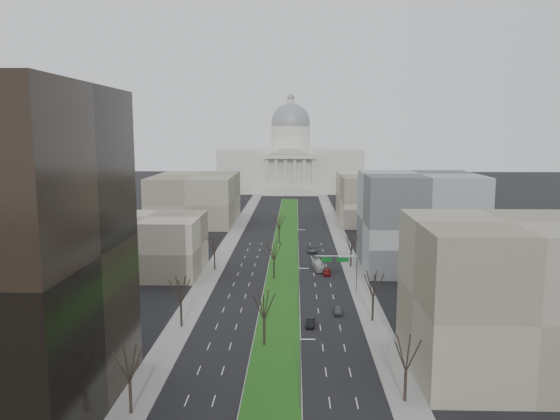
% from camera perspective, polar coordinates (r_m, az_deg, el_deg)
% --- Properties ---
extents(ground, '(600.00, 600.00, 0.00)m').
position_cam_1_polar(ground, '(168.04, 0.59, -3.58)').
color(ground, black).
rests_on(ground, ground).
extents(median, '(8.00, 222.03, 0.20)m').
position_cam_1_polar(median, '(167.03, 0.59, -3.62)').
color(median, '#999993').
rests_on(median, ground).
extents(sidewalk_left, '(5.00, 330.00, 0.15)m').
position_cam_1_polar(sidewalk_left, '(145.09, -6.55, -5.53)').
color(sidewalk_left, gray).
rests_on(sidewalk_left, ground).
extents(sidewalk_right, '(5.00, 330.00, 0.15)m').
position_cam_1_polar(sidewalk_right, '(144.36, 7.40, -5.61)').
color(sidewalk_right, gray).
rests_on(sidewalk_right, ground).
extents(capitol, '(80.00, 46.00, 55.00)m').
position_cam_1_polar(capitol, '(314.54, 1.11, 4.97)').
color(capitol, beige).
rests_on(capitol, ground).
extents(building_beige_left, '(26.00, 22.00, 14.00)m').
position_cam_1_polar(building_beige_left, '(137.14, -13.63, -3.56)').
color(building_beige_left, gray).
rests_on(building_beige_left, ground).
extents(building_tan_right, '(26.00, 24.00, 22.00)m').
position_cam_1_polar(building_tan_right, '(85.42, 22.39, -8.41)').
color(building_tan_right, gray).
rests_on(building_tan_right, ground).
extents(building_grey_right, '(28.00, 26.00, 24.00)m').
position_cam_1_polar(building_grey_right, '(141.70, 14.27, -1.14)').
color(building_grey_right, '#5A5D5F').
rests_on(building_grey_right, ground).
extents(building_far_left, '(30.00, 40.00, 18.00)m').
position_cam_1_polar(building_far_left, '(209.48, -8.81, 1.19)').
color(building_far_left, gray).
rests_on(building_far_left, ground).
extents(building_far_right, '(30.00, 40.00, 18.00)m').
position_cam_1_polar(building_far_right, '(213.38, 10.27, 1.28)').
color(building_far_right, gray).
rests_on(building_far_right, ground).
extents(tree_left_near, '(5.10, 5.10, 9.18)m').
position_cam_1_polar(tree_left_near, '(71.34, -15.50, -15.16)').
color(tree_left_near, black).
rests_on(tree_left_near, ground).
extents(tree_left_mid, '(5.40, 5.40, 9.72)m').
position_cam_1_polar(tree_left_mid, '(98.55, -10.35, -8.12)').
color(tree_left_mid, black).
rests_on(tree_left_mid, ground).
extents(tree_left_far, '(5.28, 5.28, 9.50)m').
position_cam_1_polar(tree_left_far, '(136.79, -6.89, -3.48)').
color(tree_left_far, black).
rests_on(tree_left_far, ground).
extents(tree_right_near, '(5.16, 5.16, 9.29)m').
position_cam_1_polar(tree_right_near, '(73.44, 13.08, -14.30)').
color(tree_right_near, black).
rests_on(tree_right_near, ground).
extents(tree_right_mid, '(5.52, 5.52, 9.94)m').
position_cam_1_polar(tree_right_mid, '(101.25, 9.73, -7.57)').
color(tree_right_mid, black).
rests_on(tree_right_mid, ground).
extents(tree_right_far, '(5.04, 5.04, 9.07)m').
position_cam_1_polar(tree_right_far, '(140.00, 7.45, -3.34)').
color(tree_right_far, black).
rests_on(tree_right_far, ground).
extents(tree_median_a, '(5.40, 5.40, 9.72)m').
position_cam_1_polar(tree_median_a, '(88.96, -1.68, -9.80)').
color(tree_median_a, black).
rests_on(tree_median_a, ground).
extents(tree_median_b, '(5.40, 5.40, 9.72)m').
position_cam_1_polar(tree_median_b, '(127.54, -0.64, -4.21)').
color(tree_median_b, black).
rests_on(tree_median_b, ground).
extents(tree_median_c, '(5.40, 5.40, 9.72)m').
position_cam_1_polar(tree_median_c, '(166.79, -0.09, -1.23)').
color(tree_median_c, black).
rests_on(tree_median_c, ground).
extents(streetlamp_median_a, '(1.90, 0.20, 9.16)m').
position_cam_1_polar(streetlamp_median_a, '(70.99, 2.20, -16.56)').
color(streetlamp_median_a, gray).
rests_on(streetlamp_median_a, ground).
extents(streetlamp_median_b, '(1.90, 0.20, 9.16)m').
position_cam_1_polar(streetlamp_median_b, '(103.79, 2.02, -8.40)').
color(streetlamp_median_b, gray).
rests_on(streetlamp_median_b, ground).
extents(streetlamp_median_c, '(1.90, 0.20, 9.16)m').
position_cam_1_polar(streetlamp_median_c, '(142.57, 1.92, -3.77)').
color(streetlamp_median_c, gray).
rests_on(streetlamp_median_c, ground).
extents(mast_arm_signs, '(9.12, 0.24, 8.09)m').
position_cam_1_polar(mast_arm_signs, '(118.40, 6.72, -5.69)').
color(mast_arm_signs, gray).
rests_on(mast_arm_signs, ground).
extents(car_grey_near, '(1.80, 4.09, 1.37)m').
position_cam_1_polar(car_grey_near, '(106.29, 6.07, -10.37)').
color(car_grey_near, '#4E5056').
rests_on(car_grey_near, ground).
extents(car_black, '(1.80, 4.24, 1.36)m').
position_cam_1_polar(car_black, '(99.58, 3.21, -11.65)').
color(car_black, black).
rests_on(car_black, ground).
extents(car_red, '(1.94, 4.49, 1.29)m').
position_cam_1_polar(car_red, '(133.40, 4.93, -6.49)').
color(car_red, maroon).
rests_on(car_red, ground).
extents(car_grey_far, '(2.62, 5.53, 1.53)m').
position_cam_1_polar(car_grey_far, '(157.24, 3.38, -4.14)').
color(car_grey_far, '#4B4D53').
rests_on(car_grey_far, ground).
extents(box_van, '(2.98, 8.39, 2.29)m').
position_cam_1_polar(box_van, '(137.82, 4.02, -5.78)').
color(box_van, silver).
rests_on(box_van, ground).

